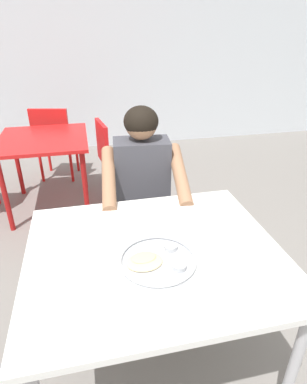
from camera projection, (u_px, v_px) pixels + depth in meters
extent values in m
cube|color=slate|center=(168.00, 379.00, 1.67)|extent=(12.00, 12.00, 0.05)
cube|color=silver|center=(96.00, 17.00, 4.10)|extent=(12.00, 0.12, 3.40)
cube|color=white|center=(155.00, 253.00, 1.38)|extent=(1.08, 0.92, 0.03)
cylinder|color=#B2B2B7|center=(292.00, 372.00, 1.30)|extent=(0.04, 0.04, 0.72)
cylinder|color=#B2B2B7|center=(56.00, 274.00, 1.81)|extent=(0.04, 0.04, 0.72)
cylinder|color=#B2B2B7|center=(216.00, 251.00, 1.99)|extent=(0.04, 0.04, 0.72)
cylinder|color=#B7BABF|center=(158.00, 261.00, 1.31)|extent=(0.32, 0.32, 0.01)
torus|color=#B7BABF|center=(158.00, 259.00, 1.30)|extent=(0.32, 0.32, 0.01)
cylinder|color=#B2B5BA|center=(179.00, 266.00, 1.26)|extent=(0.06, 0.06, 0.02)
cylinder|color=maroon|center=(179.00, 266.00, 1.26)|extent=(0.05, 0.05, 0.01)
cylinder|color=#B2B5BA|center=(171.00, 247.00, 1.37)|extent=(0.06, 0.06, 0.02)
cylinder|color=#C65119|center=(171.00, 246.00, 1.37)|extent=(0.05, 0.05, 0.01)
ellipsoid|color=#E5C689|center=(144.00, 262.00, 1.29)|extent=(0.16, 0.13, 0.01)
ellipsoid|color=#DEBC80|center=(144.00, 257.00, 1.30)|extent=(0.11, 0.09, 0.01)
cube|color=silver|center=(142.00, 217.00, 2.23)|extent=(0.47, 0.47, 0.04)
cube|color=silver|center=(138.00, 176.00, 2.31)|extent=(0.41, 0.08, 0.41)
cylinder|color=silver|center=(170.00, 257.00, 2.20)|extent=(0.03, 0.03, 0.40)
cylinder|color=silver|center=(118.00, 261.00, 2.16)|extent=(0.03, 0.03, 0.40)
cylinder|color=silver|center=(163.00, 228.00, 2.51)|extent=(0.03, 0.03, 0.40)
cylinder|color=silver|center=(117.00, 231.00, 2.47)|extent=(0.03, 0.03, 0.40)
cylinder|color=#313131|center=(174.00, 283.00, 1.95)|extent=(0.10, 0.10, 0.44)
cylinder|color=#313131|center=(170.00, 229.00, 2.00)|extent=(0.16, 0.41, 0.12)
cylinder|color=#313131|center=(125.00, 288.00, 1.91)|extent=(0.10, 0.10, 0.44)
cylinder|color=#313131|center=(121.00, 233.00, 1.97)|extent=(0.16, 0.41, 0.12)
cube|color=#3F3F47|center=(142.00, 179.00, 2.04)|extent=(0.36, 0.23, 0.52)
cylinder|color=#996B4C|center=(180.00, 174.00, 1.86)|extent=(0.12, 0.46, 0.25)
cylinder|color=#996B4C|center=(109.00, 178.00, 1.81)|extent=(0.12, 0.46, 0.25)
sphere|color=#996B4C|center=(141.00, 124.00, 1.88)|extent=(0.19, 0.19, 0.19)
ellipsoid|color=black|center=(141.00, 121.00, 1.87)|extent=(0.21, 0.20, 0.18)
cube|color=red|center=(43.00, 139.00, 2.89)|extent=(0.78, 0.83, 0.03)
cylinder|color=#A31414|center=(5.00, 196.00, 2.69)|extent=(0.04, 0.04, 0.68)
cylinder|color=#A31414|center=(85.00, 188.00, 2.82)|extent=(0.04, 0.04, 0.68)
cylinder|color=#A31414|center=(18.00, 164.00, 3.30)|extent=(0.04, 0.04, 0.68)
cylinder|color=#A31414|center=(83.00, 159.00, 3.43)|extent=(0.04, 0.04, 0.68)
cube|color=red|center=(121.00, 159.00, 3.17)|extent=(0.44, 0.45, 0.04)
cube|color=red|center=(102.00, 141.00, 3.03)|extent=(0.09, 0.37, 0.36)
cylinder|color=red|center=(132.00, 171.00, 3.46)|extent=(0.03, 0.03, 0.42)
cylinder|color=red|center=(141.00, 183.00, 3.20)|extent=(0.03, 0.03, 0.42)
cylinder|color=red|center=(104.00, 176.00, 3.36)|extent=(0.03, 0.03, 0.42)
cylinder|color=red|center=(112.00, 188.00, 3.10)|extent=(0.03, 0.03, 0.42)
cube|color=red|center=(57.00, 140.00, 3.65)|extent=(0.50, 0.47, 0.04)
cube|color=red|center=(50.00, 127.00, 3.40)|extent=(0.40, 0.12, 0.38)
cylinder|color=red|center=(49.00, 154.00, 3.90)|extent=(0.03, 0.03, 0.43)
cylinder|color=red|center=(77.00, 154.00, 3.90)|extent=(0.03, 0.03, 0.43)
cylinder|color=red|center=(41.00, 164.00, 3.63)|extent=(0.03, 0.03, 0.43)
cylinder|color=red|center=(71.00, 164.00, 3.63)|extent=(0.03, 0.03, 0.43)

